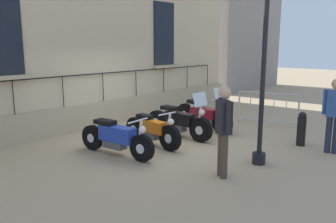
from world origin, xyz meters
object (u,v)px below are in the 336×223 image
lamppost (264,61)px  motorcycle_orange (152,131)px  motorcycle_blue (116,138)px  pedestrian_walking (334,111)px  motorcycle_black (179,122)px  motorcycle_maroon (203,115)px  crowd_barrier (268,108)px  bollard (301,129)px  pedestrian_standing (224,126)px

lamppost → motorcycle_orange: bearing=-168.5°
motorcycle_blue → pedestrian_walking: size_ratio=1.22×
motorcycle_black → motorcycle_maroon: motorcycle_maroon is taller
motorcycle_maroon → crowd_barrier: (1.16, 1.80, 0.12)m
bollard → pedestrian_standing: size_ratio=0.49×
crowd_barrier → pedestrian_standing: (1.28, -4.59, 0.44)m
motorcycle_maroon → motorcycle_orange: bearing=-90.2°
lamppost → pedestrian_walking: 2.36m
motorcycle_blue → motorcycle_black: 2.18m
lamppost → pedestrian_standing: size_ratio=2.16×
motorcycle_maroon → bollard: 2.80m
motorcycle_orange → pedestrian_standing: 2.60m
motorcycle_maroon → crowd_barrier: bearing=57.0°
crowd_barrier → bollard: (1.62, -1.49, -0.13)m
motorcycle_blue → motorcycle_orange: size_ratio=1.11×
motorcycle_blue → motorcycle_maroon: size_ratio=0.98×
bollard → pedestrian_walking: size_ratio=0.49×
lamppost → pedestrian_walking: bearing=62.9°
bollard → motorcycle_black: bearing=-153.3°
lamppost → bollard: 2.63m
motorcycle_blue → pedestrian_standing: bearing=11.1°
crowd_barrier → motorcycle_orange: bearing=-106.4°
motorcycle_blue → crowd_barrier: crowd_barrier is taller
motorcycle_blue → lamppost: 3.63m
pedestrian_standing → motorcycle_orange: bearing=166.0°
pedestrian_standing → bollard: bearing=83.7°
motorcycle_orange → lamppost: size_ratio=0.51×
motorcycle_black → lamppost: size_ratio=0.57×
lamppost → crowd_barrier: 4.07m
motorcycle_maroon → bollard: size_ratio=2.53×
lamppost → crowd_barrier: bearing=113.0°
motorcycle_blue → motorcycle_orange: bearing=86.3°
motorcycle_blue → bollard: size_ratio=2.48×
motorcycle_black → pedestrian_standing: bearing=-34.2°
pedestrian_standing → crowd_barrier: bearing=105.6°
pedestrian_walking → lamppost: bearing=-117.1°
pedestrian_standing → motorcycle_blue: bearing=-168.9°
bollard → motorcycle_maroon: bearing=-173.7°
motorcycle_black → crowd_barrier: motorcycle_black is taller
crowd_barrier → bollard: bearing=-42.6°
bollard → motorcycle_blue: bearing=-128.5°
bollard → pedestrian_walking: bearing=-10.4°
motorcycle_maroon → pedestrian_walking: (3.55, 0.17, 0.54)m
motorcycle_black → pedestrian_standing: (2.47, -1.68, 0.58)m
motorcycle_black → crowd_barrier: size_ratio=1.19×
motorcycle_black → motorcycle_orange: bearing=-88.9°
motorcycle_black → lamppost: (2.65, -0.53, 1.76)m
motorcycle_blue → motorcycle_maroon: (0.08, 3.29, 0.03)m
motorcycle_blue → crowd_barrier: 5.24m
lamppost → bollard: (0.16, 1.95, -1.75)m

